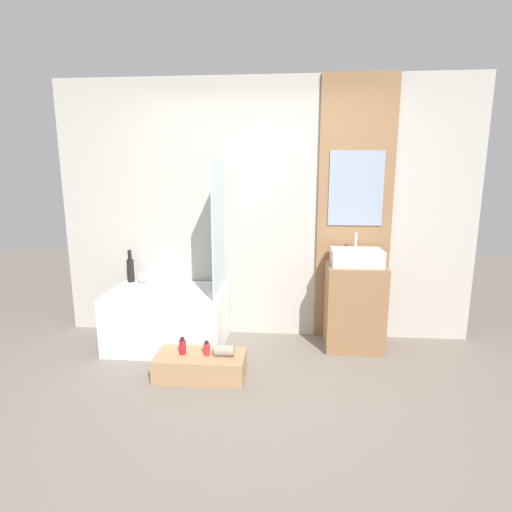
{
  "coord_description": "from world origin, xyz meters",
  "views": [
    {
      "loc": [
        0.26,
        -2.47,
        1.67
      ],
      "look_at": [
        -0.01,
        0.7,
        1.02
      ],
      "focal_mm": 28.0,
      "sensor_mm": 36.0,
      "label": 1
    }
  ],
  "objects": [
    {
      "name": "wooden_step_bench",
      "position": [
        -0.46,
        0.57,
        0.1
      ],
      "size": [
        0.74,
        0.36,
        0.2
      ],
      "primitive_type": "cube",
      "color": "#A87F56",
      "rests_on": "ground_plane"
    },
    {
      "name": "vase_round_light",
      "position": [
        -1.24,
        1.42,
        0.62
      ],
      "size": [
        0.11,
        0.11,
        0.11
      ],
      "primitive_type": "sphere",
      "color": "white",
      "rests_on": "bathtub"
    },
    {
      "name": "towel_roll",
      "position": [
        -0.26,
        0.57,
        0.24
      ],
      "size": [
        0.16,
        0.09,
        0.09
      ],
      "primitive_type": "cylinder",
      "rotation": [
        0.0,
        1.57,
        0.0
      ],
      "color": "gray",
      "rests_on": "wooden_step_bench"
    },
    {
      "name": "bottle_soap_primary",
      "position": [
        -0.61,
        0.57,
        0.26
      ],
      "size": [
        0.06,
        0.06,
        0.15
      ],
      "color": "#B21928",
      "rests_on": "wooden_step_bench"
    },
    {
      "name": "bathtub",
      "position": [
        -0.91,
        1.17,
        0.29
      ],
      "size": [
        1.11,
        0.72,
        0.57
      ],
      "color": "white",
      "rests_on": "ground_plane"
    },
    {
      "name": "wall_tiled_back",
      "position": [
        0.0,
        1.58,
        1.3
      ],
      "size": [
        4.2,
        0.06,
        2.6
      ],
      "primitive_type": "cube",
      "color": "#B7B2A8",
      "rests_on": "ground_plane"
    },
    {
      "name": "vanity_cabinet",
      "position": [
        0.9,
        1.28,
        0.41
      ],
      "size": [
        0.54,
        0.45,
        0.83
      ],
      "primitive_type": "cube",
      "color": "#8E6642",
      "rests_on": "ground_plane"
    },
    {
      "name": "bottle_soap_secondary",
      "position": [
        -0.41,
        0.57,
        0.25
      ],
      "size": [
        0.05,
        0.05,
        0.12
      ],
      "color": "red",
      "rests_on": "wooden_step_bench"
    },
    {
      "name": "vase_tall_dark",
      "position": [
        -1.38,
        1.44,
        0.7
      ],
      "size": [
        0.07,
        0.07,
        0.34
      ],
      "color": "black",
      "rests_on": "bathtub"
    },
    {
      "name": "glass_shower_screen",
      "position": [
        -0.39,
        1.14,
        1.18
      ],
      "size": [
        0.01,
        0.62,
        1.23
      ],
      "primitive_type": "cube",
      "color": "silver",
      "rests_on": "bathtub"
    },
    {
      "name": "ground_plane",
      "position": [
        0.0,
        0.0,
        0.0
      ],
      "size": [
        12.0,
        12.0,
        0.0
      ],
      "primitive_type": "plane",
      "color": "slate"
    },
    {
      "name": "wall_wood_accent",
      "position": [
        0.9,
        1.53,
        1.32
      ],
      "size": [
        0.72,
        0.04,
        2.6
      ],
      "color": "#8E6642",
      "rests_on": "ground_plane"
    },
    {
      "name": "sink",
      "position": [
        0.9,
        1.28,
        0.9
      ],
      "size": [
        0.47,
        0.32,
        0.3
      ],
      "color": "white",
      "rests_on": "vanity_cabinet"
    }
  ]
}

